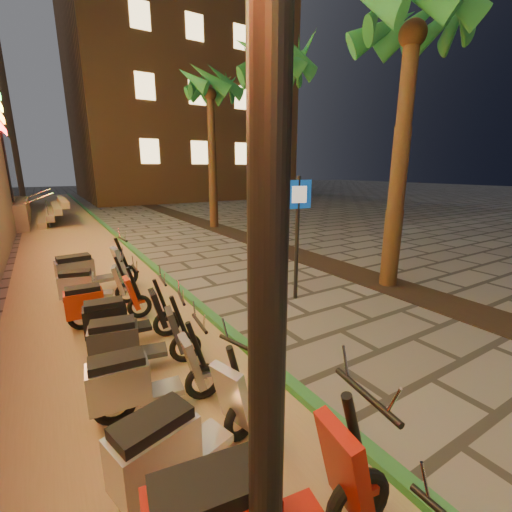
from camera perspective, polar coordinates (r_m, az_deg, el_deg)
ground at (r=5.30m, az=13.95°, el=-17.55°), size 120.00×120.00×0.00m
parking_strip at (r=13.37m, az=-27.88°, el=0.79°), size 3.40×60.00×0.01m
green_curb at (r=13.56m, az=-20.77°, el=1.90°), size 0.18×60.00×0.10m
planting_strip at (r=10.98m, az=8.65°, el=-0.30°), size 1.20×40.00×0.02m
apartment_block at (r=38.42m, az=-13.66°, el=28.73°), size 18.00×16.06×25.00m
palm_b at (r=9.01m, az=24.71°, el=30.95°), size 2.97×3.02×6.66m
palm_c at (r=12.57m, az=3.10°, el=28.01°), size 2.97×3.02×6.91m
palm_d at (r=16.88m, az=-7.63°, el=25.15°), size 2.97×3.02×7.16m
pedestrian_sign at (r=7.19m, az=6.96°, el=5.73°), size 0.58×0.12×2.62m
scooter_4 at (r=3.42m, az=-12.55°, el=-27.74°), size 1.61×0.83×1.14m
scooter_5 at (r=4.28m, az=-18.59°, el=-19.09°), size 1.51×0.56×1.06m
scooter_6 at (r=5.13m, az=-19.89°, el=-13.33°), size 1.50×0.67×1.05m
scooter_7 at (r=5.91m, az=-21.54°, el=-9.76°), size 1.48×0.55×1.04m
scooter_8 at (r=6.76m, az=-24.77°, el=-7.07°), size 1.46×0.51×1.03m
scooter_9 at (r=7.73m, az=-26.04°, el=-4.57°), size 1.46×0.72×1.03m
scooter_10 at (r=8.51m, az=-26.13°, el=-2.35°), size 1.74×0.65×1.22m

